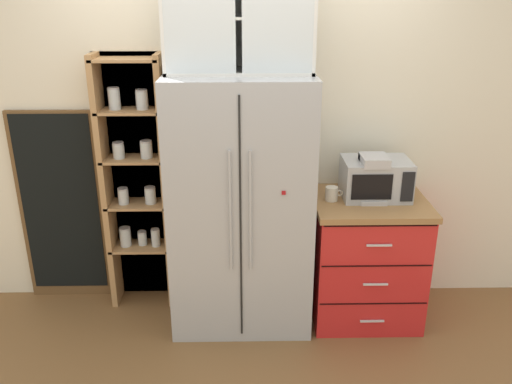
% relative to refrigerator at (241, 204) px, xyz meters
% --- Properties ---
extents(ground_plane, '(10.69, 10.69, 0.00)m').
position_rel_refrigerator_xyz_m(ground_plane, '(-0.00, -0.03, -0.86)').
color(ground_plane, brown).
extents(wall_back_cream, '(4.99, 0.10, 2.55)m').
position_rel_refrigerator_xyz_m(wall_back_cream, '(-0.00, 0.37, 0.42)').
color(wall_back_cream, silver).
rests_on(wall_back_cream, ground).
extents(refrigerator, '(0.92, 0.66, 1.72)m').
position_rel_refrigerator_xyz_m(refrigerator, '(0.00, 0.00, 0.00)').
color(refrigerator, '#ADAFB5').
rests_on(refrigerator, ground).
extents(pantry_shelf_column, '(0.50, 0.26, 1.81)m').
position_rel_refrigerator_xyz_m(pantry_shelf_column, '(-0.73, 0.27, 0.08)').
color(pantry_shelf_column, brown).
rests_on(pantry_shelf_column, ground).
extents(counter_cabinet, '(0.76, 0.65, 0.88)m').
position_rel_refrigerator_xyz_m(counter_cabinet, '(0.86, 0.01, -0.42)').
color(counter_cabinet, red).
rests_on(counter_cabinet, ground).
extents(microwave, '(0.44, 0.33, 0.26)m').
position_rel_refrigerator_xyz_m(microwave, '(0.90, 0.06, 0.15)').
color(microwave, '#ADAFB5').
rests_on(microwave, counter_cabinet).
extents(coffee_maker, '(0.17, 0.20, 0.31)m').
position_rel_refrigerator_xyz_m(coffee_maker, '(0.86, 0.02, 0.18)').
color(coffee_maker, '#B7B7BC').
rests_on(coffee_maker, counter_cabinet).
extents(mug_cream, '(0.12, 0.08, 0.09)m').
position_rel_refrigerator_xyz_m(mug_cream, '(0.60, 0.00, 0.07)').
color(mug_cream, silver).
rests_on(mug_cream, counter_cabinet).
extents(mug_sage, '(0.12, 0.08, 0.10)m').
position_rel_refrigerator_xyz_m(mug_sage, '(0.87, 0.07, 0.07)').
color(mug_sage, '#8CA37F').
rests_on(mug_sage, counter_cabinet).
extents(bottle_green, '(0.07, 0.07, 0.29)m').
position_rel_refrigerator_xyz_m(bottle_green, '(0.86, 0.06, 0.15)').
color(bottle_green, '#285B33').
rests_on(bottle_green, counter_cabinet).
extents(bottle_clear, '(0.07, 0.07, 0.30)m').
position_rel_refrigerator_xyz_m(bottle_clear, '(0.86, 0.02, 0.16)').
color(bottle_clear, silver).
rests_on(bottle_clear, counter_cabinet).
extents(upper_cabinet, '(0.89, 0.32, 0.64)m').
position_rel_refrigerator_xyz_m(upper_cabinet, '(-0.00, 0.05, 1.18)').
color(upper_cabinet, silver).
rests_on(upper_cabinet, refrigerator).
extents(chalkboard_menu, '(0.60, 0.04, 1.43)m').
position_rel_refrigerator_xyz_m(chalkboard_menu, '(-1.30, 0.30, -0.14)').
color(chalkboard_menu, brown).
rests_on(chalkboard_menu, ground).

